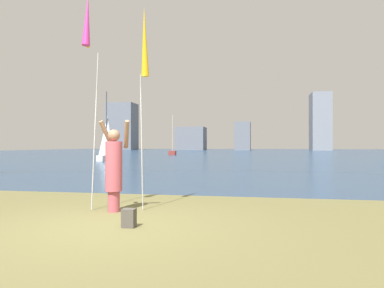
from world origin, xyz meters
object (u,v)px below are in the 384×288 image
Objects in this scene: kite_flag_right at (145,46)px; bag at (129,218)px; kite_flag_left at (88,27)px; person at (114,167)px; sailboat_1 at (172,152)px; sailboat_0 at (107,137)px.

bag is (0.28, -1.63, -3.21)m from kite_flag_right.
kite_flag_left is at bearing -153.22° from kite_flag_right.
kite_flag_left is 1.04× the size of kite_flag_right.
kite_flag_left reaches higher than person.
kite_flag_left is 3.89m from bag.
sailboat_1 is at bearing 101.51° from kite_flag_left.
person is 6.09× the size of bag.
sailboat_0 is (-9.49, 22.40, -1.65)m from kite_flag_left.
bag is 43.35m from sailboat_1.
sailboat_0 reaches higher than kite_flag_right.
bag is at bearing -41.09° from kite_flag_left.
kite_flag_left is 1.17m from kite_flag_right.
kite_flag_right is at bearing -64.37° from sailboat_0.
kite_flag_left is 42.11m from sailboat_1.
bag is at bearing -80.42° from kite_flag_right.
kite_flag_left is at bearing -178.50° from person.
bag is (0.78, -1.24, -0.74)m from person.
person is 0.31× the size of sailboat_0.
kite_flag_right is at bearing 26.78° from kite_flag_left.
kite_flag_left is at bearing -78.49° from sailboat_1.
person is 0.42× the size of kite_flag_left.
kite_flag_right is 13.94× the size of bag.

